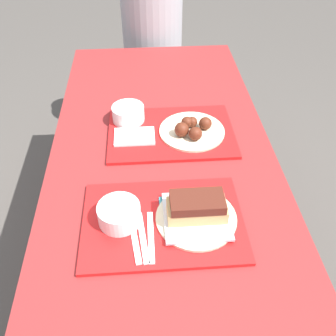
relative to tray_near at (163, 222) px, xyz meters
The scene contains 15 objects.
ground_plane 0.77m from the tray_near, 85.16° to the left, with size 12.00×12.00×0.00m, color #4C4742.
picnic_table 0.22m from the tray_near, 85.16° to the left, with size 0.77×1.88×0.74m.
picnic_bench_far 1.41m from the tray_near, 89.29° to the left, with size 0.73×0.28×0.45m.
tray_near is the anchor object (origin of this frame).
tray_far 0.41m from the tray_near, 82.42° to the left, with size 0.45×0.32×0.01m.
bowl_coleslaw_near 0.13m from the tray_near, behind, with size 0.12×0.12×0.06m.
brisket_sandwich_plate 0.10m from the tray_near, ahead, with size 0.23×0.23×0.08m.
plastic_fork_near 0.08m from the tray_near, 135.90° to the right, with size 0.03×0.17×0.00m.
plastic_knife_near 0.07m from the tray_near, 122.71° to the right, with size 0.02×0.17×0.00m.
plastic_spoon_near 0.10m from the tray_near, 144.88° to the right, with size 0.04×0.17×0.00m.
condiment_packet 0.07m from the tray_near, 81.61° to the left, with size 0.04×0.03×0.01m.
bowl_coleslaw_far 0.51m from the tray_near, 101.27° to the left, with size 0.12×0.12×0.06m.
wings_plate_far 0.42m from the tray_near, 72.06° to the left, with size 0.24×0.24×0.06m.
napkin_far 0.39m from the tray_near, 101.38° to the left, with size 0.14×0.10×0.01m.
person_seated_across 1.36m from the tray_near, 88.96° to the left, with size 0.33×0.33×0.73m.
Camera 1 is at (-0.05, -0.87, 1.57)m, focal length 40.00 mm.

